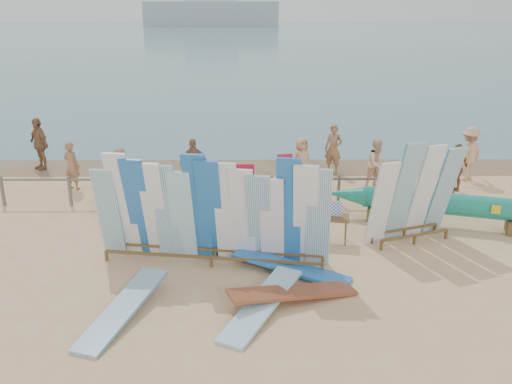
{
  "coord_description": "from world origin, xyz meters",
  "views": [
    {
      "loc": [
        1.41,
        -12.28,
        5.57
      ],
      "look_at": [
        1.52,
        1.05,
        1.06
      ],
      "focal_mm": 38.0,
      "sensor_mm": 36.0,
      "label": 1
    }
  ],
  "objects_px": {
    "beach_chair_right": "(249,187)",
    "beachgoer_2": "(121,174)",
    "beachgoer_4": "(194,163)",
    "beachgoer_1": "(72,166)",
    "beach_chair_left": "(246,186)",
    "outrigger_canoe": "(446,205)",
    "beachgoer_6": "(301,160)",
    "side_surfboard_rack": "(414,196)",
    "flat_board_e": "(124,316)",
    "beachgoer_10": "(457,168)",
    "beachgoer_extra_0": "(469,154)",
    "beachgoer_8": "(377,163)",
    "beachgoer_extra_1": "(39,144)",
    "flat_board_c": "(293,301)",
    "vendor_table": "(332,228)",
    "flat_board_b": "(262,311)",
    "flat_board_d": "(290,273)",
    "main_surfboard_rack": "(212,215)",
    "stroller": "(288,179)",
    "beachgoer_7": "(333,149)"
  },
  "relations": [
    {
      "from": "flat_board_b",
      "to": "beachgoer_extra_1",
      "type": "xyz_separation_m",
      "value": [
        -7.9,
        9.95,
        0.95
      ]
    },
    {
      "from": "beachgoer_4",
      "to": "flat_board_d",
      "type": "bearing_deg",
      "value": 101.29
    },
    {
      "from": "beachgoer_6",
      "to": "beachgoer_7",
      "type": "distance_m",
      "value": 1.63
    },
    {
      "from": "side_surfboard_rack",
      "to": "flat_board_e",
      "type": "relative_size",
      "value": 0.98
    },
    {
      "from": "beach_chair_right",
      "to": "beachgoer_8",
      "type": "height_order",
      "value": "beachgoer_8"
    },
    {
      "from": "main_surfboard_rack",
      "to": "beachgoer_7",
      "type": "xyz_separation_m",
      "value": [
        3.78,
        7.26,
        -0.32
      ]
    },
    {
      "from": "beach_chair_right",
      "to": "stroller",
      "type": "distance_m",
      "value": 1.26
    },
    {
      "from": "beachgoer_extra_0",
      "to": "main_surfboard_rack",
      "type": "bearing_deg",
      "value": 2.9
    },
    {
      "from": "flat_board_c",
      "to": "beachgoer_extra_0",
      "type": "xyz_separation_m",
      "value": [
        6.52,
        8.08,
        0.93
      ]
    },
    {
      "from": "beachgoer_1",
      "to": "beachgoer_10",
      "type": "height_order",
      "value": "beachgoer_1"
    },
    {
      "from": "beachgoer_4",
      "to": "beachgoer_6",
      "type": "height_order",
      "value": "beachgoer_4"
    },
    {
      "from": "beach_chair_right",
      "to": "beachgoer_6",
      "type": "relative_size",
      "value": 0.57
    },
    {
      "from": "flat_board_c",
      "to": "beachgoer_4",
      "type": "xyz_separation_m",
      "value": [
        -2.72,
        7.51,
        0.79
      ]
    },
    {
      "from": "side_surfboard_rack",
      "to": "beachgoer_10",
      "type": "height_order",
      "value": "side_surfboard_rack"
    },
    {
      "from": "beachgoer_extra_0",
      "to": "beachgoer_extra_1",
      "type": "bearing_deg",
      "value": -40.39
    },
    {
      "from": "vendor_table",
      "to": "beachgoer_extra_0",
      "type": "height_order",
      "value": "beachgoer_extra_0"
    },
    {
      "from": "beachgoer_10",
      "to": "flat_board_d",
      "type": "bearing_deg",
      "value": 11.71
    },
    {
      "from": "beachgoer_7",
      "to": "beachgoer_2",
      "type": "bearing_deg",
      "value": -130.59
    },
    {
      "from": "flat_board_d",
      "to": "beachgoer_10",
      "type": "bearing_deg",
      "value": -19.0
    },
    {
      "from": "beachgoer_extra_0",
      "to": "vendor_table",
      "type": "bearing_deg",
      "value": 9.28
    },
    {
      "from": "vendor_table",
      "to": "flat_board_d",
      "type": "distance_m",
      "value": 2.09
    },
    {
      "from": "beach_chair_right",
      "to": "beachgoer_2",
      "type": "relative_size",
      "value": 0.55
    },
    {
      "from": "flat_board_c",
      "to": "beachgoer_extra_1",
      "type": "xyz_separation_m",
      "value": [
        -8.53,
        9.56,
        0.95
      ]
    },
    {
      "from": "beachgoer_1",
      "to": "beachgoer_extra_1",
      "type": "bearing_deg",
      "value": -27.97
    },
    {
      "from": "beachgoer_extra_1",
      "to": "beach_chair_left",
      "type": "bearing_deg",
      "value": 20.56
    },
    {
      "from": "flat_board_b",
      "to": "beachgoer_2",
      "type": "relative_size",
      "value": 1.69
    },
    {
      "from": "outrigger_canoe",
      "to": "beachgoer_8",
      "type": "relative_size",
      "value": 3.97
    },
    {
      "from": "beachgoer_extra_1",
      "to": "flat_board_c",
      "type": "bearing_deg",
      "value": -6.95
    },
    {
      "from": "beachgoer_4",
      "to": "beachgoer_1",
      "type": "relative_size",
      "value": 1.01
    },
    {
      "from": "beachgoer_2",
      "to": "beachgoer_10",
      "type": "relative_size",
      "value": 1.02
    },
    {
      "from": "vendor_table",
      "to": "side_surfboard_rack",
      "type": "bearing_deg",
      "value": 10.61
    },
    {
      "from": "beach_chair_right",
      "to": "beachgoer_4",
      "type": "xyz_separation_m",
      "value": [
        -1.81,
        0.97,
        0.54
      ]
    },
    {
      "from": "flat_board_d",
      "to": "stroller",
      "type": "bearing_deg",
      "value": 23.26
    },
    {
      "from": "main_surfboard_rack",
      "to": "beachgoer_10",
      "type": "bearing_deg",
      "value": 43.11
    },
    {
      "from": "side_surfboard_rack",
      "to": "beachgoer_2",
      "type": "relative_size",
      "value": 1.66
    },
    {
      "from": "vendor_table",
      "to": "beachgoer_extra_0",
      "type": "relative_size",
      "value": 0.59
    },
    {
      "from": "flat_board_b",
      "to": "beachgoer_extra_1",
      "type": "bearing_deg",
      "value": 155.73
    },
    {
      "from": "beachgoer_6",
      "to": "main_surfboard_rack",
      "type": "bearing_deg",
      "value": -145.34
    },
    {
      "from": "flat_board_b",
      "to": "flat_board_e",
      "type": "height_order",
      "value": "flat_board_e"
    },
    {
      "from": "flat_board_b",
      "to": "flat_board_d",
      "type": "relative_size",
      "value": 1.0
    },
    {
      "from": "flat_board_c",
      "to": "beachgoer_6",
      "type": "height_order",
      "value": "beachgoer_6"
    },
    {
      "from": "flat_board_c",
      "to": "beachgoer_2",
      "type": "bearing_deg",
      "value": 17.43
    },
    {
      "from": "beachgoer_extra_0",
      "to": "beachgoer_8",
      "type": "bearing_deg",
      "value": -22.14
    },
    {
      "from": "flat_board_b",
      "to": "flat_board_d",
      "type": "bearing_deg",
      "value": 94.81
    },
    {
      "from": "beachgoer_6",
      "to": "vendor_table",
      "type": "bearing_deg",
      "value": -119.0
    },
    {
      "from": "stroller",
      "to": "beachgoer_8",
      "type": "xyz_separation_m",
      "value": [
        2.96,
        0.6,
        0.33
      ]
    },
    {
      "from": "beachgoer_extra_1",
      "to": "beachgoer_4",
      "type": "height_order",
      "value": "beachgoer_extra_1"
    },
    {
      "from": "beach_chair_left",
      "to": "outrigger_canoe",
      "type": "bearing_deg",
      "value": -28.75
    },
    {
      "from": "outrigger_canoe",
      "to": "beach_chair_left",
      "type": "relative_size",
      "value": 7.21
    },
    {
      "from": "flat_board_d",
      "to": "beachgoer_6",
      "type": "height_order",
      "value": "beachgoer_6"
    }
  ]
}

